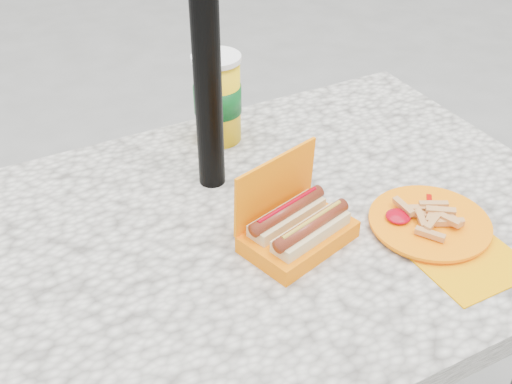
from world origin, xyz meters
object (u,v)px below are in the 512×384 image
soda_cup (218,98)px  hotdog_box (297,227)px  umbrella_pole (204,4)px  fries_plate (432,225)px

soda_cup → hotdog_box: bearing=-94.8°
umbrella_pole → soda_cup: umbrella_pole is taller
umbrella_pole → hotdog_box: 0.40m
umbrella_pole → soda_cup: 0.30m
umbrella_pole → hotdog_box: umbrella_pole is taller
fries_plate → umbrella_pole: bearing=131.2°
umbrella_pole → soda_cup: size_ratio=11.61×
fries_plate → soda_cup: soda_cup is taller
umbrella_pole → fries_plate: size_ratio=7.68×
umbrella_pole → fries_plate: 0.54m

